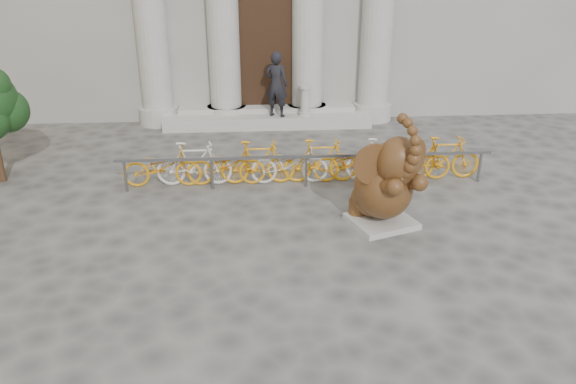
{
  "coord_description": "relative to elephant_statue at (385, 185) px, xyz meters",
  "views": [
    {
      "loc": [
        -0.5,
        -6.61,
        4.86
      ],
      "look_at": [
        0.09,
        1.93,
        1.1
      ],
      "focal_mm": 35.0,
      "sensor_mm": 36.0,
      "label": 1
    }
  ],
  "objects": [
    {
      "name": "ground",
      "position": [
        -1.95,
        -2.76,
        -0.82
      ],
      "size": [
        80.0,
        80.0,
        0.0
      ],
      "primitive_type": "plane",
      "color": "#474442",
      "rests_on": "ground"
    },
    {
      "name": "entrance_steps",
      "position": [
        -1.95,
        6.64,
        -0.64
      ],
      "size": [
        6.0,
        1.2,
        0.36
      ],
      "primitive_type": "cube",
      "color": "#A8A59E",
      "rests_on": "ground"
    },
    {
      "name": "elephant_statue",
      "position": [
        0.0,
        0.0,
        0.0
      ],
      "size": [
        1.51,
        1.8,
        2.27
      ],
      "rotation": [
        0.0,
        0.0,
        0.34
      ],
      "color": "#A8A59E",
      "rests_on": "ground"
    },
    {
      "name": "bike_rack",
      "position": [
        -1.28,
        2.2,
        -0.32
      ],
      "size": [
        8.16,
        0.53,
        1.0
      ],
      "color": "slate",
      "rests_on": "ground"
    },
    {
      "name": "pedestrian",
      "position": [
        -1.68,
        6.33,
        0.46
      ],
      "size": [
        0.79,
        0.68,
        1.84
      ],
      "primitive_type": "imported",
      "rotation": [
        0.0,
        0.0,
        2.71
      ],
      "color": "black",
      "rests_on": "entrance_steps"
    },
    {
      "name": "balustrade_post",
      "position": [
        -0.87,
        6.34,
        -0.06
      ],
      "size": [
        0.36,
        0.36,
        0.88
      ],
      "color": "#A8A59E",
      "rests_on": "entrance_steps"
    }
  ]
}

